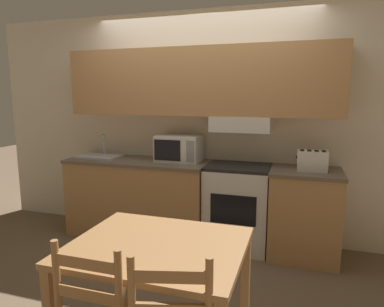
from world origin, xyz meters
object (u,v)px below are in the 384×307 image
toaster (312,161)px  dining_table (158,260)px  sink_basin (99,156)px  stove_range (237,207)px  microwave (179,148)px

toaster → dining_table: 1.97m
toaster → dining_table: toaster is taller
toaster → sink_basin: sink_basin is taller
toaster → sink_basin: 2.39m
stove_range → sink_basin: bearing=-179.3°
microwave → dining_table: 1.92m
toaster → microwave: bearing=176.3°
stove_range → microwave: (-0.68, 0.06, 0.59)m
microwave → sink_basin: bearing=-175.5°
microwave → toaster: microwave is taller
stove_range → toaster: 0.91m
stove_range → dining_table: (-0.17, -1.75, 0.21)m
stove_range → toaster: size_ratio=3.06×
dining_table → microwave: bearing=105.7°
sink_basin → dining_table: (1.49, -1.73, -0.26)m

